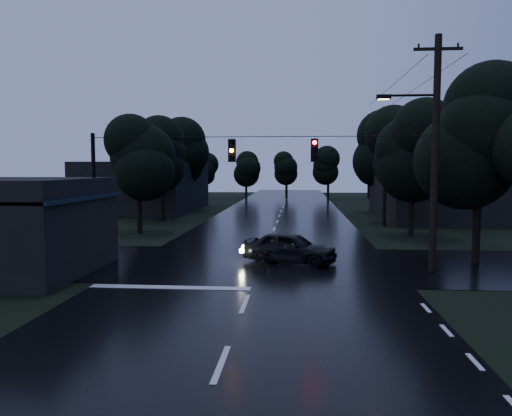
# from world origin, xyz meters

# --- Properties ---
(ground) EXTENTS (160.00, 160.00, 0.00)m
(ground) POSITION_xyz_m (0.00, 0.00, 0.00)
(ground) COLOR black
(ground) RESTS_ON ground
(main_road) EXTENTS (12.00, 120.00, 0.02)m
(main_road) POSITION_xyz_m (0.00, 30.00, 0.00)
(main_road) COLOR black
(main_road) RESTS_ON ground
(cross_street) EXTENTS (60.00, 9.00, 0.02)m
(cross_street) POSITION_xyz_m (0.00, 12.00, 0.00)
(cross_street) COLOR black
(cross_street) RESTS_ON ground
(building_far_right) EXTENTS (10.00, 14.00, 4.40)m
(building_far_right) POSITION_xyz_m (14.00, 34.00, 2.20)
(building_far_right) COLOR black
(building_far_right) RESTS_ON ground
(building_far_left) EXTENTS (10.00, 16.00, 5.00)m
(building_far_left) POSITION_xyz_m (-14.00, 40.00, 2.50)
(building_far_left) COLOR black
(building_far_left) RESTS_ON ground
(utility_pole_main) EXTENTS (3.50, 0.30, 10.00)m
(utility_pole_main) POSITION_xyz_m (7.41, 11.00, 5.26)
(utility_pole_main) COLOR black
(utility_pole_main) RESTS_ON ground
(utility_pole_far) EXTENTS (2.00, 0.30, 7.50)m
(utility_pole_far) POSITION_xyz_m (8.30, 28.00, 3.88)
(utility_pole_far) COLOR black
(utility_pole_far) RESTS_ON ground
(anchor_pole_left) EXTENTS (0.18, 0.18, 6.00)m
(anchor_pole_left) POSITION_xyz_m (-7.50, 11.00, 3.00)
(anchor_pole_left) COLOR black
(anchor_pole_left) RESTS_ON ground
(span_signals) EXTENTS (15.00, 0.37, 1.12)m
(span_signals) POSITION_xyz_m (0.56, 10.99, 5.24)
(span_signals) COLOR black
(span_signals) RESTS_ON ground
(tree_corner_near) EXTENTS (4.48, 4.48, 9.44)m
(tree_corner_near) POSITION_xyz_m (10.00, 13.00, 5.99)
(tree_corner_near) COLOR black
(tree_corner_near) RESTS_ON ground
(tree_left_a) EXTENTS (3.92, 3.92, 8.26)m
(tree_left_a) POSITION_xyz_m (-9.00, 22.00, 5.24)
(tree_left_a) COLOR black
(tree_left_a) RESTS_ON ground
(tree_left_b) EXTENTS (4.20, 4.20, 8.85)m
(tree_left_b) POSITION_xyz_m (-9.60, 30.00, 5.62)
(tree_left_b) COLOR black
(tree_left_b) RESTS_ON ground
(tree_left_c) EXTENTS (4.48, 4.48, 9.44)m
(tree_left_c) POSITION_xyz_m (-10.20, 40.00, 5.99)
(tree_left_c) COLOR black
(tree_left_c) RESTS_ON ground
(tree_right_a) EXTENTS (4.20, 4.20, 8.85)m
(tree_right_a) POSITION_xyz_m (9.00, 22.00, 5.62)
(tree_right_a) COLOR black
(tree_right_a) RESTS_ON ground
(tree_right_b) EXTENTS (4.48, 4.48, 9.44)m
(tree_right_b) POSITION_xyz_m (9.60, 30.00, 5.99)
(tree_right_b) COLOR black
(tree_right_b) RESTS_ON ground
(tree_right_c) EXTENTS (4.76, 4.76, 10.03)m
(tree_right_c) POSITION_xyz_m (10.20, 40.00, 6.37)
(tree_right_c) COLOR black
(tree_right_c) RESTS_ON ground
(car) EXTENTS (4.68, 3.00, 1.48)m
(car) POSITION_xyz_m (1.35, 12.21, 0.74)
(car) COLOR black
(car) RESTS_ON ground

